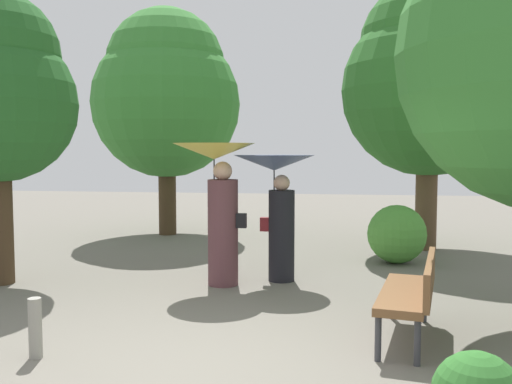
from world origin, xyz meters
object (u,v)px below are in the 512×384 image
object	(u,v)px
person_right	(277,191)
path_marker_post	(35,328)
park_bench	(413,290)
person_left	(219,189)
tree_mid_right	(429,76)
tree_mid_left	(166,92)

from	to	relation	value
person_right	path_marker_post	world-z (taller)	person_right
park_bench	path_marker_post	distance (m)	3.60
person_left	park_bench	xyz separation A→B (m)	(2.41, -2.01, -0.84)
path_marker_post	person_left	bearing A→B (deg)	70.81
person_left	park_bench	bearing A→B (deg)	-121.66
person_right	path_marker_post	size ratio (longest dim) A/B	3.29
tree_mid_right	park_bench	bearing A→B (deg)	-99.61
person_left	person_right	distance (m)	0.87
tree_mid_left	path_marker_post	bearing A→B (deg)	-81.46
person_right	path_marker_post	distance (m)	3.98
tree_mid_right	path_marker_post	distance (m)	8.30
person_right	tree_mid_right	xyz separation A→B (m)	(2.54, 3.01, 1.98)
tree_mid_left	park_bench	bearing A→B (deg)	-54.78
person_right	path_marker_post	bearing A→B (deg)	159.69
tree_mid_left	path_marker_post	xyz separation A→B (m)	(1.12, -7.49, -2.92)
tree_mid_right	person_right	bearing A→B (deg)	-130.16
person_right	path_marker_post	xyz separation A→B (m)	(-1.83, -3.38, -1.04)
person_left	path_marker_post	xyz separation A→B (m)	(-1.05, -3.01, -1.07)
person_left	park_bench	size ratio (longest dim) A/B	1.27
tree_mid_left	person_left	bearing A→B (deg)	-64.15
person_right	tree_mid_right	distance (m)	4.40
park_bench	path_marker_post	size ratio (longest dim) A/B	2.82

